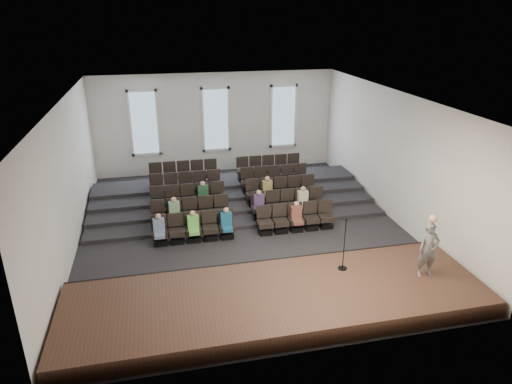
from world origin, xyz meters
TOP-DOWN VIEW (x-y plane):
  - ground at (0.00, 0.00)m, footprint 14.00×14.00m
  - ceiling at (0.00, 0.00)m, footprint 12.00×14.00m
  - wall_back at (0.00, 7.02)m, footprint 12.00×0.04m
  - wall_front at (0.00, -7.02)m, footprint 12.00×0.04m
  - wall_left at (-6.02, 0.00)m, footprint 0.04×14.00m
  - wall_right at (6.02, 0.00)m, footprint 0.04×14.00m
  - stage at (0.00, -5.10)m, footprint 11.80×3.60m
  - stage_lip at (0.00, -3.33)m, footprint 11.80×0.06m
  - risers at (0.00, 3.17)m, footprint 11.80×4.80m
  - seating_rows at (-0.00, 1.54)m, footprint 6.80×4.70m
  - windows at (0.00, 6.95)m, footprint 8.44×0.10m
  - audience at (-0.35, 0.22)m, footprint 6.05×2.64m
  - speaker at (4.47, -5.18)m, footprint 0.65×0.46m
  - mic_stand at (2.24, -4.32)m, footprint 0.28×0.28m

SIDE VIEW (x-z plane):
  - ground at x=0.00m, z-range 0.00..0.00m
  - risers at x=0.00m, z-range -0.10..0.50m
  - stage at x=0.00m, z-range 0.00..0.50m
  - stage_lip at x=0.00m, z-range -0.01..0.51m
  - seating_rows at x=0.00m, z-range -0.15..1.52m
  - audience at x=-0.35m, z-range 0.25..1.35m
  - mic_stand at x=2.24m, z-range 0.16..1.84m
  - speaker at x=4.47m, z-range 0.50..2.19m
  - wall_back at x=0.00m, z-range 0.00..5.00m
  - wall_front at x=0.00m, z-range 0.00..5.00m
  - wall_left at x=-6.02m, z-range 0.00..5.00m
  - wall_right at x=6.02m, z-range 0.00..5.00m
  - windows at x=0.00m, z-range 1.08..4.32m
  - ceiling at x=0.00m, z-range 5.00..5.02m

